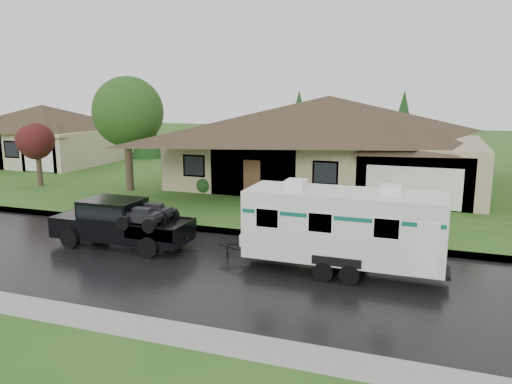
{
  "coord_description": "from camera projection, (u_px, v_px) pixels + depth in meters",
  "views": [
    {
      "loc": [
        8.19,
        -16.88,
        5.99
      ],
      "look_at": [
        1.49,
        2.0,
        1.95
      ],
      "focal_mm": 35.0,
      "sensor_mm": 36.0,
      "label": 1
    }
  ],
  "objects": [
    {
      "name": "ground",
      "position": [
        203.0,
        248.0,
        19.46
      ],
      "size": [
        140.0,
        140.0,
        0.0
      ],
      "primitive_type": "plane",
      "color": "#2B581B",
      "rests_on": "ground"
    },
    {
      "name": "road",
      "position": [
        179.0,
        264.0,
        17.61
      ],
      "size": [
        140.0,
        8.0,
        0.01
      ],
      "primitive_type": "cube",
      "color": "black",
      "rests_on": "ground"
    },
    {
      "name": "curb",
      "position": [
        226.0,
        231.0,
        21.52
      ],
      "size": [
        140.0,
        0.5,
        0.15
      ],
      "primitive_type": "cube",
      "color": "gray",
      "rests_on": "ground"
    },
    {
      "name": "lawn",
      "position": [
        300.0,
        182.0,
        33.3
      ],
      "size": [
        140.0,
        26.0,
        0.15
      ],
      "primitive_type": "cube",
      "color": "#2B581B",
      "rests_on": "ground"
    },
    {
      "name": "house_main",
      "position": [
        332.0,
        131.0,
        30.78
      ],
      "size": [
        19.44,
        10.8,
        6.9
      ],
      "color": "tan",
      "rests_on": "lawn"
    },
    {
      "name": "house_far",
      "position": [
        44.0,
        129.0,
        40.66
      ],
      "size": [
        10.8,
        8.64,
        5.8
      ],
      "color": "tan",
      "rests_on": "lawn"
    },
    {
      "name": "tree_left_green",
      "position": [
        126.0,
        109.0,
        29.15
      ],
      "size": [
        4.21,
        4.21,
        6.98
      ],
      "color": "#382B1E",
      "rests_on": "lawn"
    },
    {
      "name": "tree_red",
      "position": [
        37.0,
        141.0,
        30.95
      ],
      "size": [
        2.49,
        2.49,
        4.12
      ],
      "color": "#382B1E",
      "rests_on": "lawn"
    },
    {
      "name": "shrub_row",
      "position": [
        309.0,
        191.0,
        27.26
      ],
      "size": [
        13.6,
        1.0,
        1.0
      ],
      "color": "#143814",
      "rests_on": "lawn"
    },
    {
      "name": "pickup_truck",
      "position": [
        119.0,
        221.0,
        19.59
      ],
      "size": [
        5.54,
        2.11,
        1.85
      ],
      "color": "black",
      "rests_on": "ground"
    },
    {
      "name": "travel_trailer",
      "position": [
        343.0,
        225.0,
        16.58
      ],
      "size": [
        6.83,
        2.4,
        3.07
      ],
      "color": "silver",
      "rests_on": "ground"
    }
  ]
}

